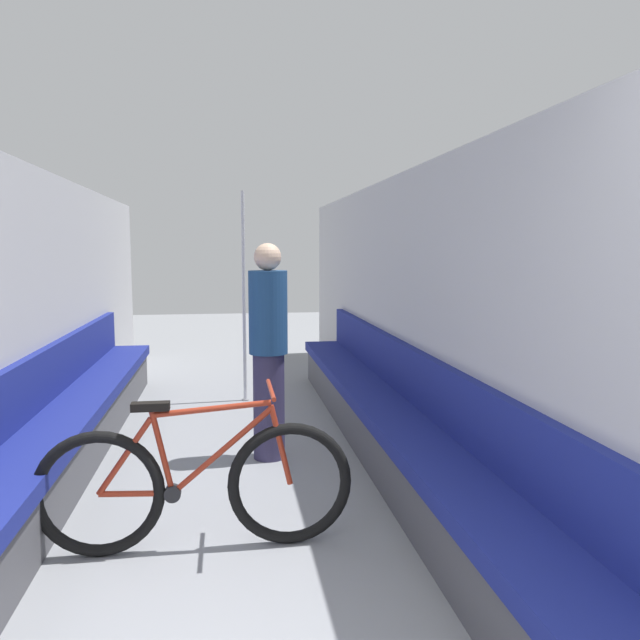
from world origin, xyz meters
name	(u,v)px	position (x,y,z in m)	size (l,w,h in m)	color
wall_left	(11,323)	(-1.48, 3.58, 1.13)	(0.10, 10.37, 2.27)	#B2B2B7
wall_right	(426,316)	(1.48, 3.58, 1.13)	(0.10, 10.37, 2.27)	#B2B2B7
bench_seat_row_left	(62,434)	(-1.22, 3.71, 0.30)	(0.47, 6.15, 0.89)	#4C4C51
bench_seat_row_right	(387,421)	(1.22, 3.71, 0.30)	(0.47, 6.15, 0.89)	#4C4C51
bicycle	(196,486)	(-0.19, 2.40, 0.36)	(1.71, 0.46, 0.89)	black
grab_pole_near	(244,300)	(0.17, 5.77, 1.10)	(0.08, 0.08, 2.25)	gray
passenger_standing	(268,349)	(0.30, 3.86, 0.87)	(0.30, 0.30, 1.69)	#332D4C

